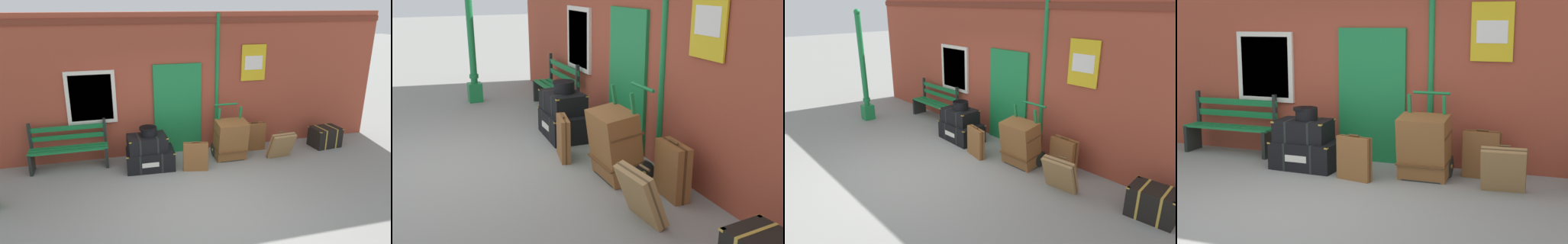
# 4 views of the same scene
# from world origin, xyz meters

# --- Properties ---
(ground_plane) EXTENTS (60.00, 60.00, 0.00)m
(ground_plane) POSITION_xyz_m (0.00, 0.00, 0.00)
(ground_plane) COLOR gray
(brick_facade) EXTENTS (10.40, 0.35, 3.20)m
(brick_facade) POSITION_xyz_m (-0.01, 2.60, 1.60)
(brick_facade) COLOR #9E422D
(brick_facade) RESTS_ON ground
(platform_bench) EXTENTS (1.60, 0.43, 1.01)m
(platform_bench) POSITION_xyz_m (-2.32, 2.16, 0.44)
(platform_bench) COLOR #197A3D
(platform_bench) RESTS_ON ground
(steamer_trunk_base) EXTENTS (1.04, 0.70, 0.43)m
(steamer_trunk_base) POSITION_xyz_m (-0.66, 1.70, 0.21)
(steamer_trunk_base) COLOR black
(steamer_trunk_base) RESTS_ON ground
(steamer_trunk_middle) EXTENTS (0.83, 0.59, 0.33)m
(steamer_trunk_middle) POSITION_xyz_m (-0.71, 1.70, 0.58)
(steamer_trunk_middle) COLOR black
(steamer_trunk_middle) RESTS_ON steamer_trunk_base
(round_hatbox) EXTENTS (0.37, 0.35, 0.19)m
(round_hatbox) POSITION_xyz_m (-0.67, 1.71, 0.85)
(round_hatbox) COLOR black
(round_hatbox) RESTS_ON steamer_trunk_middle
(porters_trolley) EXTENTS (0.71, 0.56, 1.21)m
(porters_trolley) POSITION_xyz_m (1.16, 1.88, 0.27)
(porters_trolley) COLOR black
(porters_trolley) RESTS_ON ground
(large_brown_trunk) EXTENTS (0.70, 0.56, 0.93)m
(large_brown_trunk) POSITION_xyz_m (1.16, 1.71, 0.47)
(large_brown_trunk) COLOR brown
(large_brown_trunk) RESTS_ON ground
(suitcase_oxblood) EXTENTS (0.60, 0.40, 0.63)m
(suitcase_oxblood) POSITION_xyz_m (2.28, 1.45, 0.31)
(suitcase_oxblood) COLOR olive
(suitcase_oxblood) RESTS_ON ground
(suitcase_tan) EXTENTS (0.53, 0.23, 0.66)m
(suitcase_tan) POSITION_xyz_m (0.25, 1.34, 0.31)
(suitcase_tan) COLOR brown
(suitcase_tan) RESTS_ON ground
(suitcase_charcoal) EXTENTS (0.53, 0.22, 0.71)m
(suitcase_charcoal) POSITION_xyz_m (1.90, 2.10, 0.33)
(suitcase_charcoal) COLOR brown
(suitcase_charcoal) RESTS_ON ground
(corner_trunk) EXTENTS (0.73, 0.55, 0.49)m
(corner_trunk) POSITION_xyz_m (3.68, 1.85, 0.24)
(corner_trunk) COLOR black
(corner_trunk) RESTS_ON ground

